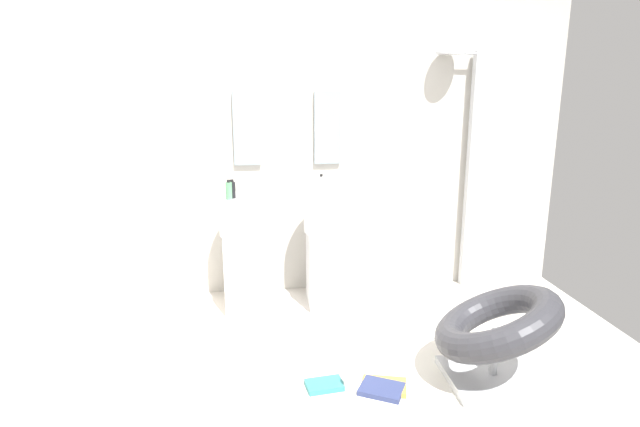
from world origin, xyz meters
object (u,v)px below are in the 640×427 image
Objects in this scene: magazine_navy at (382,389)px; soap_bottle_white at (321,187)px; shower_column at (474,167)px; pedestal_sink_left at (250,249)px; pedestal_sink_right at (332,246)px; magazine_ochre at (384,386)px; magazine_teal at (325,385)px; coffee_mug at (350,382)px; soap_bottle_green at (229,190)px; lounge_chair at (496,330)px; soap_bottle_black at (232,190)px.

magazine_navy is 1.61m from soap_bottle_white.
pedestal_sink_left is at bearing -171.56° from shower_column.
pedestal_sink_right reaches higher than magazine_navy.
magazine_ochre is 1.18× the size of magazine_teal.
soap_bottle_green reaches higher than coffee_mug.
lounge_chair is at bearing -0.66° from coffee_mug.
shower_column is 13.45× the size of soap_bottle_green.
lounge_chair is at bearing -10.40° from magazine_teal.
shower_column is at bearing 49.43° from coffee_mug.
pedestal_sink_right is 4.12× the size of magazine_navy.
coffee_mug is at bearing 179.34° from lounge_chair.
magazine_navy is 0.19m from coffee_mug.
soap_bottle_green is (-0.92, 1.26, 0.97)m from magazine_navy.
pedestal_sink_left is 2.06m from shower_column.
shower_column reaches higher than pedestal_sink_right.
magazine_ochre is 1.85m from soap_bottle_black.
pedestal_sink_right is at bearing 5.56° from soap_bottle_green.
shower_column is at bearing 8.80° from soap_bottle_black.
pedestal_sink_right is 5.66× the size of soap_bottle_white.
magazine_navy is 0.04m from magazine_ochre.
soap_bottle_black is (-0.12, -0.03, 0.50)m from pedestal_sink_left.
pedestal_sink_right is at bearing 86.70° from coffee_mug.
magazine_teal is (-1.03, 0.05, -0.32)m from lounge_chair.
coffee_mug is 0.71× the size of soap_bottle_black.
lounge_chair is 1.66m from soap_bottle_white.
magazine_ochre is at bearing -4.01° from coffee_mug.
soap_bottle_white reaches higher than lounge_chair.
magazine_navy is (-0.70, -0.03, -0.32)m from lounge_chair.
pedestal_sink_left reaches higher than coffee_mug.
magazine_teal is (0.45, -1.26, -0.47)m from pedestal_sink_left.
coffee_mug is at bearing -88.68° from soap_bottle_white.
magazine_navy is 2.45× the size of coffee_mug.
soap_bottle_green is (-0.74, 1.21, 0.94)m from coffee_mug.
magazine_navy is at bearing -177.16° from lounge_chair.
lounge_chair is 6.84× the size of soap_bottle_green.
shower_column is 14.18× the size of soap_bottle_black.
lounge_chair is 0.75m from magazine_ochre.
pedestal_sink_right is 10.09× the size of coffee_mug.
magazine_teal is at bearing -70.47° from pedestal_sink_left.
shower_column reaches higher than lounge_chair.
soap_bottle_black is at bearing 152.84° from magazine_navy.
magazine_ochre is 0.21m from coffee_mug.
magazine_teal is at bearing 177.37° from lounge_chair.
pedestal_sink_right is 1.54m from lounge_chair.
soap_bottle_green is at bearing 179.78° from soap_bottle_white.
coffee_mug is (-0.07, -1.29, -0.44)m from pedestal_sink_right.
soap_bottle_green reaches higher than magazine_ochre.
shower_column reaches higher than coffee_mug.
magazine_navy is (0.11, -1.34, -0.47)m from pedestal_sink_right.
pedestal_sink_right is 0.50× the size of shower_column.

